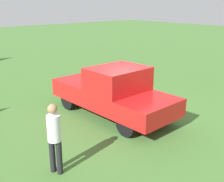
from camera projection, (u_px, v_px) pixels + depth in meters
The scene contains 3 objects.
ground_plane at pixel (124, 112), 10.42m from camera, with size 80.00×80.00×0.00m, color #477533.
pickup_truck at pixel (114, 91), 9.78m from camera, with size 4.89×2.08×1.80m.
person_bystander at pixel (54, 135), 6.41m from camera, with size 0.42×0.42×1.75m.
Camera 1 is at (7.01, -6.71, 3.90)m, focal length 44.79 mm.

